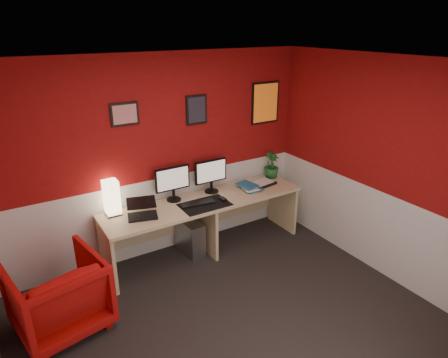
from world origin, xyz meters
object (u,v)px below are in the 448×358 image
laptop (142,208)px  desk (205,226)px  shoji_lamp (112,199)px  potted_plant (271,165)px  monitor_left (173,179)px  pc_tower (190,237)px  zen_tray (262,183)px  monitor_right (211,171)px  armchair (58,295)px

laptop → desk: bearing=18.1°
shoji_lamp → potted_plant: 2.27m
shoji_lamp → laptop: 0.37m
laptop → monitor_left: (0.50, 0.23, 0.18)m
desk → pc_tower: 0.25m
shoji_lamp → potted_plant: shoji_lamp is taller
potted_plant → pc_tower: size_ratio=0.83×
laptop → zen_tray: size_ratio=0.94×
potted_plant → pc_tower: 1.54m
zen_tray → pc_tower: bearing=177.7°
pc_tower → shoji_lamp: bearing=166.8°
shoji_lamp → monitor_right: (1.29, -0.03, 0.09)m
desk → monitor_right: (0.20, 0.18, 0.66)m
monitor_left → potted_plant: (1.51, -0.02, -0.10)m
potted_plant → armchair: size_ratio=0.45×
shoji_lamp → monitor_left: 0.77m
shoji_lamp → armchair: size_ratio=0.49×
shoji_lamp → zen_tray: bearing=-5.0°
laptop → zen_tray: bearing=18.3°
monitor_right → armchair: size_ratio=0.71×
monitor_left → potted_plant: 1.51m
desk → armchair: armchair is taller
laptop → monitor_right: 1.06m
monitor_left → monitor_right: bearing=-2.3°
zen_tray → pc_tower: (-1.10, 0.04, -0.52)m
zen_tray → desk: bearing=-177.7°
armchair → desk: bearing=-176.9°
shoji_lamp → pc_tower: 1.15m
desk → monitor_right: bearing=42.3°
shoji_lamp → pc_tower: bearing=-8.3°
desk → laptop: (-0.83, -0.03, 0.47)m
zen_tray → potted_plant: bearing=27.9°
laptop → zen_tray: laptop is taller
shoji_lamp → monitor_left: size_ratio=0.69×
zen_tray → shoji_lamp: bearing=175.0°
laptop → monitor_left: bearing=41.1°
laptop → monitor_left: 0.58m
pc_tower → zen_tray: bearing=-7.2°
monitor_right → zen_tray: (0.71, -0.15, -0.28)m
shoji_lamp → zen_tray: 2.02m
potted_plant → armchair: 3.17m
desk → armchair: (-1.87, -0.47, 0.01)m
monitor_right → potted_plant: (0.98, -0.00, -0.10)m
monitor_right → armchair: (-2.07, -0.65, -0.65)m
laptop → armchair: size_ratio=0.40×
shoji_lamp → laptop: (0.26, -0.24, -0.09)m
shoji_lamp → laptop: size_ratio=1.21×
shoji_lamp → monitor_right: monitor_right is taller
desk → potted_plant: bearing=8.7°
monitor_right → zen_tray: size_ratio=1.66×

